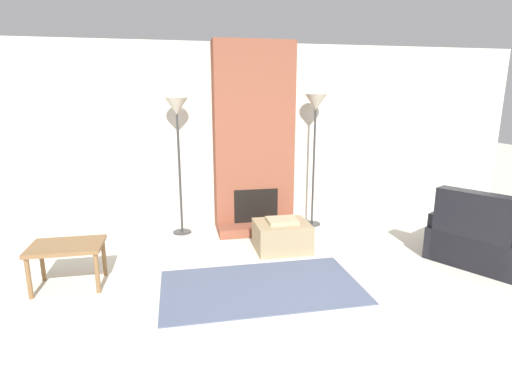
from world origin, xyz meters
The scene contains 9 objects.
ground_plane centered at (0.00, 0.00, 0.00)m, with size 24.00×24.00×0.00m, color beige.
wall_back centered at (0.00, 3.23, 1.30)m, with size 8.39×0.06×2.60m, color beige.
fireplace centered at (0.00, 2.99, 1.25)m, with size 1.11×0.71×2.60m.
ottoman centered at (0.17, 2.00, 0.19)m, with size 0.66×0.55×0.41m.
armchair centered at (2.32, 1.20, 0.26)m, with size 1.28×1.30×0.87m.
side_table centered at (-2.18, 1.47, 0.39)m, with size 0.69×0.48×0.45m.
floor_lamp_left centered at (-1.04, 2.91, 1.60)m, with size 0.31×0.31×1.86m.
floor_lamp_right centered at (0.88, 2.91, 1.64)m, with size 0.31×0.31×1.90m.
area_rug centered at (-0.30, 1.06, 0.01)m, with size 1.99×1.11×0.01m, color #4C5670.
Camera 1 is at (-1.07, -2.54, 1.87)m, focal length 28.00 mm.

